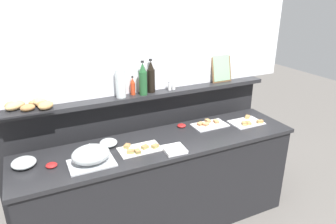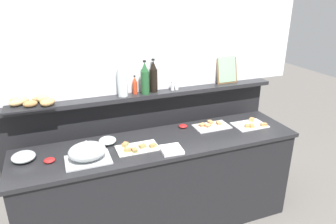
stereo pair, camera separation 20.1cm
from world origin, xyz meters
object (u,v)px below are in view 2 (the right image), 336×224
sandwich_platter_front (211,126)px  condiment_bowl_teal (183,126)px  salt_shaker (172,86)px  condiment_bowl_dark (49,160)px  sandwich_platter_side (137,148)px  serving_cloche (87,152)px  framed_picture (227,69)px  glass_bowl_large (107,141)px  wine_bottle_green (145,79)px  hot_sauce_bottle (135,86)px  sandwich_platter_rear (251,125)px  napkin_stack (171,150)px  wine_bottle_dark (153,77)px  pepper_shaker (177,85)px  water_carafe (122,83)px  bread_basket (30,101)px  glass_bowl_medium (24,157)px

sandwich_platter_front → condiment_bowl_teal: bearing=162.6°
condiment_bowl_teal → salt_shaker: size_ratio=0.94×
sandwich_platter_front → condiment_bowl_dark: sandwich_platter_front is taller
sandwich_platter_side → serving_cloche: bearing=-173.4°
framed_picture → glass_bowl_large: bearing=-166.6°
wine_bottle_green → hot_sauce_bottle: bearing=156.0°
hot_sauce_bottle → salt_shaker: bearing=-3.2°
sandwich_platter_rear → salt_shaker: size_ratio=3.57×
napkin_stack → wine_bottle_green: size_ratio=0.54×
wine_bottle_dark → napkin_stack: bearing=-95.5°
condiment_bowl_teal → sandwich_platter_side: bearing=-154.0°
sandwich_platter_side → condiment_bowl_dark: sandwich_platter_side is taller
sandwich_platter_front → condiment_bowl_dark: (-1.46, -0.13, 0.00)m
pepper_shaker → condiment_bowl_dark: bearing=-161.0°
sandwich_platter_front → glass_bowl_large: size_ratio=2.27×
wine_bottle_green → framed_picture: wine_bottle_green is taller
serving_cloche → wine_bottle_dark: wine_bottle_dark is taller
serving_cloche → water_carafe: water_carafe is taller
sandwich_platter_rear → napkin_stack: bearing=-167.8°
glass_bowl_large → condiment_bowl_teal: 0.73m
sandwich_platter_rear → condiment_bowl_teal: (-0.62, 0.20, 0.00)m
wine_bottle_green → framed_picture: bearing=3.6°
glass_bowl_large → salt_shaker: size_ratio=1.70×
napkin_stack → water_carafe: size_ratio=0.67×
pepper_shaker → framed_picture: 0.58m
napkin_stack → wine_bottle_dark: wine_bottle_dark is taller
serving_cloche → hot_sauce_bottle: (0.53, 0.52, 0.32)m
wine_bottle_dark → water_carafe: wine_bottle_dark is taller
wine_bottle_dark → bread_basket: size_ratio=0.74×
salt_shaker → pepper_shaker: (0.04, 0.00, 0.00)m
glass_bowl_large → wine_bottle_green: size_ratio=0.47×
condiment_bowl_dark → pepper_shaker: pepper_shaker is taller
condiment_bowl_dark → hot_sauce_bottle: size_ratio=0.47×
glass_bowl_large → wine_bottle_dark: bearing=29.8°
serving_cloche → condiment_bowl_teal: serving_cloche is taller
condiment_bowl_dark → bread_basket: 0.56m
glass_bowl_medium → napkin_stack: size_ratio=1.04×
sandwich_platter_side → glass_bowl_large: size_ratio=2.33×
glass_bowl_large → bread_basket: size_ratio=0.35×
wine_bottle_dark → wine_bottle_green: size_ratio=1.00×
wine_bottle_dark → hot_sauce_bottle: bearing=179.8°
sandwich_platter_rear → wine_bottle_dark: (-0.84, 0.42, 0.45)m
serving_cloche → bread_basket: 0.70m
wine_bottle_green → water_carafe: size_ratio=1.25×
wine_bottle_dark → hot_sauce_bottle: 0.19m
condiment_bowl_teal → water_carafe: (-0.51, 0.20, 0.43)m
glass_bowl_medium → bread_basket: bread_basket is taller
sandwich_platter_rear → napkin_stack: (-0.90, -0.19, 0.00)m
glass_bowl_large → sandwich_platter_rear: bearing=-5.1°
sandwich_platter_front → bread_basket: bread_basket is taller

